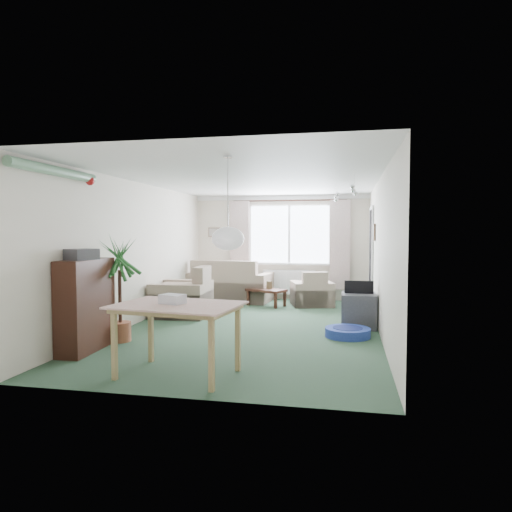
% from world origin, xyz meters
% --- Properties ---
extents(ground, '(6.50, 6.50, 0.00)m').
position_xyz_m(ground, '(0.00, 0.00, 0.00)').
color(ground, '#2A4731').
extents(window, '(1.80, 0.03, 1.30)m').
position_xyz_m(window, '(0.20, 3.23, 1.50)').
color(window, white).
extents(curtain_rod, '(2.60, 0.03, 0.03)m').
position_xyz_m(curtain_rod, '(0.20, 3.15, 2.27)').
color(curtain_rod, black).
extents(curtain_left, '(0.45, 0.08, 2.00)m').
position_xyz_m(curtain_left, '(-0.95, 3.13, 1.27)').
color(curtain_left, beige).
extents(curtain_right, '(0.45, 0.08, 2.00)m').
position_xyz_m(curtain_right, '(1.35, 3.13, 1.27)').
color(curtain_right, beige).
extents(radiator, '(1.20, 0.10, 0.55)m').
position_xyz_m(radiator, '(0.20, 3.19, 0.40)').
color(radiator, white).
extents(doorway, '(0.03, 0.95, 2.00)m').
position_xyz_m(doorway, '(1.99, 2.20, 1.00)').
color(doorway, black).
extents(pendant_lamp, '(0.36, 0.36, 0.36)m').
position_xyz_m(pendant_lamp, '(0.20, -2.30, 1.48)').
color(pendant_lamp, white).
extents(tinsel_garland, '(1.60, 1.60, 0.12)m').
position_xyz_m(tinsel_garland, '(-1.92, -2.30, 2.28)').
color(tinsel_garland, '#196626').
extents(bauble_cluster_a, '(0.20, 0.20, 0.20)m').
position_xyz_m(bauble_cluster_a, '(1.30, 0.90, 2.22)').
color(bauble_cluster_a, silver).
extents(bauble_cluster_b, '(0.20, 0.20, 0.20)m').
position_xyz_m(bauble_cluster_b, '(1.60, -0.30, 2.22)').
color(bauble_cluster_b, silver).
extents(wall_picture_back, '(0.28, 0.03, 0.22)m').
position_xyz_m(wall_picture_back, '(-1.60, 3.23, 1.55)').
color(wall_picture_back, brown).
extents(wall_picture_right, '(0.03, 0.24, 0.30)m').
position_xyz_m(wall_picture_right, '(1.98, 1.20, 1.55)').
color(wall_picture_right, brown).
extents(sofa, '(1.93, 1.13, 0.93)m').
position_xyz_m(sofa, '(-1.10, 2.75, 0.46)').
color(sofa, beige).
rests_on(sofa, ground).
extents(armchair_corner, '(1.00, 0.97, 0.74)m').
position_xyz_m(armchair_corner, '(0.78, 2.41, 0.37)').
color(armchair_corner, beige).
rests_on(armchair_corner, ground).
extents(armchair_left, '(1.03, 1.08, 0.92)m').
position_xyz_m(armchair_left, '(-1.50, 0.77, 0.46)').
color(armchair_left, tan).
rests_on(armchair_left, ground).
extents(coffee_table, '(0.91, 0.73, 0.36)m').
position_xyz_m(coffee_table, '(-0.15, 2.18, 0.18)').
color(coffee_table, black).
rests_on(coffee_table, ground).
extents(photo_frame, '(0.12, 0.02, 0.16)m').
position_xyz_m(photo_frame, '(-0.10, 2.22, 0.44)').
color(photo_frame, brown).
rests_on(photo_frame, coffee_table).
extents(bookshelf, '(0.36, 0.99, 1.20)m').
position_xyz_m(bookshelf, '(-1.84, -1.85, 0.60)').
color(bookshelf, black).
rests_on(bookshelf, ground).
extents(hifi_box, '(0.38, 0.42, 0.14)m').
position_xyz_m(hifi_box, '(-1.82, -1.96, 1.27)').
color(hifi_box, '#3E3D43').
rests_on(hifi_box, bookshelf).
extents(houseplant, '(0.64, 0.64, 1.48)m').
position_xyz_m(houseplant, '(-1.65, -1.30, 0.74)').
color(houseplant, '#22652B').
rests_on(houseplant, ground).
extents(dining_table, '(1.31, 0.96, 0.76)m').
position_xyz_m(dining_table, '(-0.28, -2.60, 0.38)').
color(dining_table, tan).
rests_on(dining_table, ground).
extents(gift_box, '(0.29, 0.25, 0.12)m').
position_xyz_m(gift_box, '(-0.35, -2.58, 0.82)').
color(gift_box, silver).
rests_on(gift_box, dining_table).
extents(tv_cube, '(0.55, 0.61, 0.55)m').
position_xyz_m(tv_cube, '(1.70, 0.36, 0.28)').
color(tv_cube, '#3C3B40').
rests_on(tv_cube, ground).
extents(pet_bed, '(0.78, 0.78, 0.13)m').
position_xyz_m(pet_bed, '(1.52, -0.39, 0.07)').
color(pet_bed, navy).
rests_on(pet_bed, ground).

